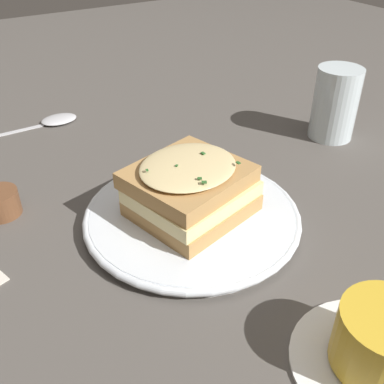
{
  "coord_description": "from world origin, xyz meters",
  "views": [
    {
      "loc": [
        0.39,
        -0.22,
        0.35
      ],
      "look_at": [
        0.01,
        0.01,
        0.05
      ],
      "focal_mm": 42.0,
      "sensor_mm": 36.0,
      "label": 1
    }
  ],
  "objects_px": {
    "sandwich": "(191,189)",
    "water_glass": "(335,104)",
    "teacup_with_saucer": "(383,346)",
    "dinner_plate": "(192,216)",
    "condiment_pot": "(0,203)",
    "spoon": "(54,121)"
  },
  "relations": [
    {
      "from": "sandwich",
      "to": "water_glass",
      "type": "relative_size",
      "value": 1.36
    },
    {
      "from": "dinner_plate",
      "to": "teacup_with_saucer",
      "type": "height_order",
      "value": "teacup_with_saucer"
    },
    {
      "from": "teacup_with_saucer",
      "to": "spoon",
      "type": "bearing_deg",
      "value": 95.49
    },
    {
      "from": "water_glass",
      "to": "spoon",
      "type": "bearing_deg",
      "value": -127.15
    },
    {
      "from": "sandwich",
      "to": "condiment_pot",
      "type": "bearing_deg",
      "value": -125.33
    },
    {
      "from": "dinner_plate",
      "to": "sandwich",
      "type": "bearing_deg",
      "value": -146.93
    },
    {
      "from": "teacup_with_saucer",
      "to": "condiment_pot",
      "type": "relative_size",
      "value": 3.06
    },
    {
      "from": "teacup_with_saucer",
      "to": "condiment_pot",
      "type": "distance_m",
      "value": 0.46
    },
    {
      "from": "sandwich",
      "to": "water_glass",
      "type": "height_order",
      "value": "water_glass"
    },
    {
      "from": "dinner_plate",
      "to": "condiment_pot",
      "type": "height_order",
      "value": "condiment_pot"
    },
    {
      "from": "dinner_plate",
      "to": "spoon",
      "type": "distance_m",
      "value": 0.38
    },
    {
      "from": "condiment_pot",
      "to": "teacup_with_saucer",
      "type": "bearing_deg",
      "value": 29.99
    },
    {
      "from": "teacup_with_saucer",
      "to": "condiment_pot",
      "type": "bearing_deg",
      "value": 116.95
    },
    {
      "from": "teacup_with_saucer",
      "to": "water_glass",
      "type": "bearing_deg",
      "value": 46.67
    },
    {
      "from": "teacup_with_saucer",
      "to": "spoon",
      "type": "distance_m",
      "value": 0.64
    },
    {
      "from": "sandwich",
      "to": "spoon",
      "type": "distance_m",
      "value": 0.38
    },
    {
      "from": "sandwich",
      "to": "teacup_with_saucer",
      "type": "xyz_separation_m",
      "value": [
        0.26,
        0.03,
        -0.02
      ]
    },
    {
      "from": "sandwich",
      "to": "teacup_with_saucer",
      "type": "relative_size",
      "value": 1.07
    },
    {
      "from": "water_glass",
      "to": "spoon",
      "type": "distance_m",
      "value": 0.48
    },
    {
      "from": "sandwich",
      "to": "teacup_with_saucer",
      "type": "distance_m",
      "value": 0.26
    },
    {
      "from": "dinner_plate",
      "to": "condiment_pot",
      "type": "distance_m",
      "value": 0.24
    },
    {
      "from": "dinner_plate",
      "to": "condiment_pot",
      "type": "bearing_deg",
      "value": -125.46
    }
  ]
}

